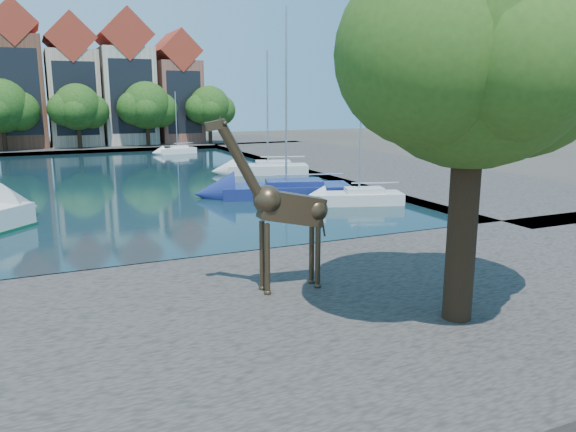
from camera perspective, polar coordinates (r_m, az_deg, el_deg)
ground at (r=21.83m, az=-15.47°, el=-5.99°), size 160.00×160.00×0.00m
water_basin at (r=45.17m, az=-20.29°, el=3.01°), size 38.00×50.00×0.08m
near_quay at (r=15.29m, az=-11.27°, el=-12.76°), size 50.00×14.00×0.50m
far_quay at (r=76.91m, az=-22.12°, el=6.51°), size 60.00×16.00×0.50m
right_quay at (r=52.99m, az=7.79°, el=5.13°), size 14.00×52.00×0.50m
plane_tree at (r=15.69m, az=18.71°, el=15.33°), size 8.32×6.40×10.62m
townhouse_center at (r=76.60m, az=-25.67°, el=12.29°), size 5.44×9.18×16.93m
townhouse_east_inner at (r=76.74m, az=-21.05°, el=12.19°), size 5.94×9.18×15.79m
townhouse_east_mid at (r=77.44m, az=-16.16°, el=12.78°), size 6.43×9.18×16.65m
townhouse_east_end at (r=78.65m, az=-11.33°, el=12.27°), size 5.44×9.18×14.43m
far_tree_mid_west at (r=71.16m, az=-27.05°, el=9.78°), size 7.80×6.00×8.00m
far_tree_mid_east at (r=71.27m, az=-20.53°, el=10.19°), size 7.02×5.40×7.52m
far_tree_east at (r=72.28m, az=-14.10°, el=10.69°), size 7.54×5.80×7.84m
far_tree_far_east at (r=74.14m, az=-7.91°, el=10.84°), size 6.76×5.20×7.36m
giraffe_statue at (r=17.56m, az=-0.52°, el=0.84°), size 3.83×0.72×5.47m
sailboat_right_a at (r=34.75m, az=7.23°, el=2.13°), size 5.59×3.42×10.32m
sailboat_right_b at (r=37.08m, az=-0.18°, el=2.90°), size 8.87×5.22×12.01m
sailboat_right_c at (r=47.84m, az=-2.05°, el=5.00°), size 7.07×4.36×10.16m
sailboat_right_d at (r=66.15m, az=-11.17°, el=6.67°), size 4.36×2.02×6.98m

